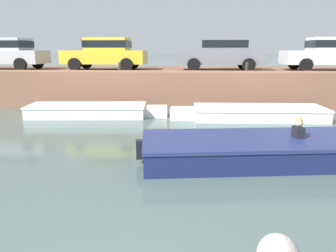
# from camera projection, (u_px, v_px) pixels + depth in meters

# --- Properties ---
(ground_plane) EXTENTS (400.00, 400.00, 0.00)m
(ground_plane) POSITION_uv_depth(u_px,v_px,m) (152.00, 153.00, 8.61)
(ground_plane) COLOR #4C605B
(far_quay_wall) EXTENTS (60.00, 6.00, 1.66)m
(far_quay_wall) POSITION_uv_depth(u_px,v_px,m) (170.00, 84.00, 17.45)
(far_quay_wall) COLOR brown
(far_quay_wall) RESTS_ON ground
(far_wall_coping) EXTENTS (60.00, 0.24, 0.08)m
(far_wall_coping) POSITION_uv_depth(u_px,v_px,m) (167.00, 71.00, 14.45)
(far_wall_coping) COLOR #9F6C52
(far_wall_coping) RESTS_ON far_quay_wall
(boat_moored_west_white) EXTENTS (5.63, 1.89, 0.49)m
(boat_moored_west_white) POSITION_uv_depth(u_px,v_px,m) (93.00, 110.00, 13.25)
(boat_moored_west_white) COLOR white
(boat_moored_west_white) RESTS_ON ground
(boat_moored_central_white) EXTENTS (5.96, 1.88, 0.49)m
(boat_moored_central_white) POSITION_uv_depth(u_px,v_px,m) (252.00, 113.00, 12.73)
(boat_moored_central_white) COLOR white
(boat_moored_central_white) RESTS_ON ground
(motorboat_passing) EXTENTS (7.08, 2.73, 1.06)m
(motorboat_passing) POSITION_uv_depth(u_px,v_px,m) (274.00, 149.00, 7.95)
(motorboat_passing) COLOR navy
(motorboat_passing) RESTS_ON ground
(car_leftmost_silver) EXTENTS (4.00, 2.01, 1.54)m
(car_leftmost_silver) POSITION_uv_depth(u_px,v_px,m) (6.00, 52.00, 16.31)
(car_leftmost_silver) COLOR #B7BABC
(car_leftmost_silver) RESTS_ON far_quay_wall
(car_left_inner_yellow) EXTENTS (4.07, 1.97, 1.54)m
(car_left_inner_yellow) POSITION_uv_depth(u_px,v_px,m) (106.00, 52.00, 16.04)
(car_left_inner_yellow) COLOR yellow
(car_left_inner_yellow) RESTS_ON far_quay_wall
(car_centre_grey) EXTENTS (4.08, 2.12, 1.54)m
(car_centre_grey) POSITION_uv_depth(u_px,v_px,m) (221.00, 52.00, 15.74)
(car_centre_grey) COLOR slate
(car_centre_grey) RESTS_ON far_quay_wall
(car_right_inner_white) EXTENTS (4.25, 1.92, 1.54)m
(car_right_inner_white) POSITION_uv_depth(u_px,v_px,m) (331.00, 52.00, 15.46)
(car_right_inner_white) COLOR white
(car_right_inner_white) RESTS_ON far_quay_wall
(mooring_bollard_mid) EXTENTS (0.15, 0.15, 0.45)m
(mooring_bollard_mid) POSITION_uv_depth(u_px,v_px,m) (120.00, 67.00, 14.65)
(mooring_bollard_mid) COLOR #2D2B28
(mooring_bollard_mid) RESTS_ON far_quay_wall
(mooring_bollard_east) EXTENTS (0.15, 0.15, 0.45)m
(mooring_bollard_east) POSITION_uv_depth(u_px,v_px,m) (247.00, 67.00, 14.35)
(mooring_bollard_east) COLOR #2D2B28
(mooring_bollard_east) RESTS_ON far_quay_wall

